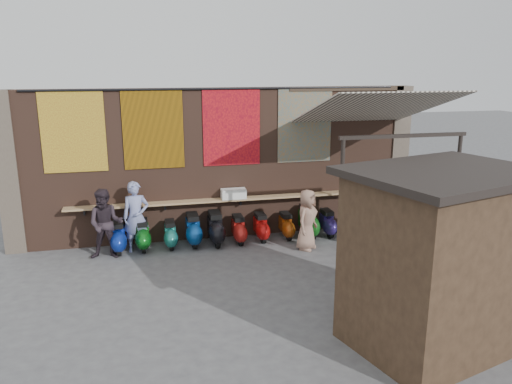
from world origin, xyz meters
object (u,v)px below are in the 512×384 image
scooter_stool_6 (261,227)px  market_stall (439,263)px  diner_right (106,224)px  shopper_grey (421,219)px  scooter_stool_1 (143,235)px  scooter_stool_2 (170,235)px  scooter_stool_3 (193,230)px  scooter_stool_4 (216,229)px  shopper_tan (307,220)px  diner_left (136,217)px  scooter_stool_5 (239,230)px  scooter_stool_9 (327,223)px  scooter_stool_7 (286,226)px  shopper_navy (390,218)px  shelf_box (234,194)px  scooter_stool_8 (308,222)px  scooter_stool_0 (119,237)px

scooter_stool_6 → market_stall: 5.92m
diner_right → shopper_grey: shopper_grey is taller
scooter_stool_1 → market_stall: size_ratio=0.28×
scooter_stool_2 → scooter_stool_3: 0.59m
scooter_stool_4 → scooter_stool_6: scooter_stool_4 is taller
shopper_tan → diner_left: bearing=122.2°
scooter_stool_5 → scooter_stool_9: scooter_stool_5 is taller
scooter_stool_9 → shopper_grey: 2.55m
scooter_stool_2 → scooter_stool_7: (3.11, 0.02, -0.00)m
shopper_navy → market_stall: 4.28m
scooter_stool_7 → shopper_navy: shopper_navy is taller
shopper_tan → scooter_stool_4: bearing=111.7°
scooter_stool_5 → shopper_grey: bearing=-22.6°
shelf_box → diner_right: size_ratio=0.38×
scooter_stool_8 → shelf_box: bearing=170.9°
scooter_stool_2 → scooter_stool_5: scooter_stool_5 is taller
scooter_stool_0 → diner_left: 0.68m
shopper_grey → market_stall: (-2.04, -3.80, 0.56)m
diner_left → scooter_stool_2: bearing=0.0°
shopper_navy → scooter_stool_7: bearing=-42.0°
scooter_stool_1 → market_stall: 7.38m
scooter_stool_7 → scooter_stool_9: scooter_stool_9 is taller
scooter_stool_5 → diner_left: size_ratio=0.42×
shopper_navy → shopper_grey: (0.73, -0.24, -0.01)m
scooter_stool_7 → scooter_stool_5: bearing=-177.3°
shelf_box → scooter_stool_7: shelf_box is taller
scooter_stool_1 → scooter_stool_5: (2.46, -0.05, -0.02)m
scooter_stool_7 → shopper_navy: 2.76m
scooter_stool_1 → shopper_grey: 6.97m
shelf_box → market_stall: market_stall is taller
scooter_stool_4 → shopper_tan: shopper_tan is taller
scooter_stool_9 → diner_right: bearing=-176.8°
scooter_stool_3 → scooter_stool_6: size_ratio=1.14×
scooter_stool_7 → scooter_stool_9: bearing=-3.1°
scooter_stool_4 → shopper_grey: size_ratio=0.51×
scooter_stool_6 → diner_right: size_ratio=0.44×
scooter_stool_5 → scooter_stool_7: bearing=2.7°
scooter_stool_0 → market_stall: (5.26, -5.58, 1.04)m
scooter_stool_2 → shopper_tan: (3.36, -0.91, 0.44)m
shopper_navy → shelf_box: bearing=-33.4°
scooter_stool_1 → diner_right: diner_right is taller
shopper_navy → shopper_grey: bearing=156.1°
scooter_stool_7 → market_stall: bearing=-81.2°
shelf_box → diner_right: (-3.25, -0.65, -0.39)m
scooter_stool_5 → diner_left: (-2.61, 0.00, 0.54)m
diner_right → market_stall: 7.63m
shelf_box → scooter_stool_5: (0.07, -0.33, -0.90)m
shelf_box → scooter_stool_2: size_ratio=0.90×
shopper_navy → shopper_tan: size_ratio=1.14×
scooter_stool_5 → shopper_navy: bearing=-23.5°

